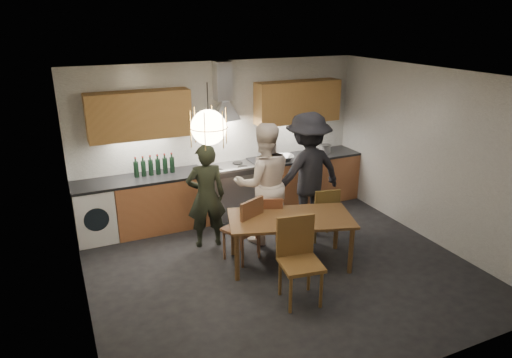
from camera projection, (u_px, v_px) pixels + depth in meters
name	position (u px, v px, depth m)	size (l,w,h in m)	color
ground	(280.00, 268.00, 6.30)	(5.00, 5.00, 0.00)	black
room_shell	(283.00, 149.00, 5.72)	(5.02, 4.52, 2.61)	silver
counter_run	(230.00, 191.00, 7.83)	(5.00, 0.62, 0.90)	#C77C4C
range_stove	(229.00, 191.00, 7.81)	(0.90, 0.60, 0.92)	silver
wall_fixtures	(224.00, 107.00, 7.43)	(4.30, 0.54, 1.10)	#BC8848
pendant_lamp	(209.00, 127.00, 5.11)	(0.43, 0.43, 0.70)	black
dining_table	(290.00, 223.00, 6.21)	(1.85, 1.30, 0.71)	brown
chair_back_left	(246.00, 225.00, 6.30)	(0.58, 0.58, 0.96)	brown
chair_back_mid	(268.00, 220.00, 6.61)	(0.49, 0.49, 0.85)	brown
chair_back_right	(324.00, 211.00, 6.91)	(0.46, 0.46, 0.86)	brown
chair_front	(298.00, 254.00, 5.45)	(0.54, 0.54, 1.04)	brown
person_left	(206.00, 196.00, 6.67)	(0.58, 0.38, 1.58)	black
person_mid	(264.00, 184.00, 6.79)	(0.90, 0.70, 1.85)	beige
person_right	(307.00, 173.00, 7.14)	(1.24, 0.71, 1.92)	black
mixing_bowl	(285.00, 157.00, 7.98)	(0.32, 0.32, 0.08)	silver
stock_pot	(325.00, 149.00, 8.36)	(0.21, 0.21, 0.15)	silver
wine_bottles	(154.00, 165.00, 7.19)	(0.65, 0.08, 0.32)	black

